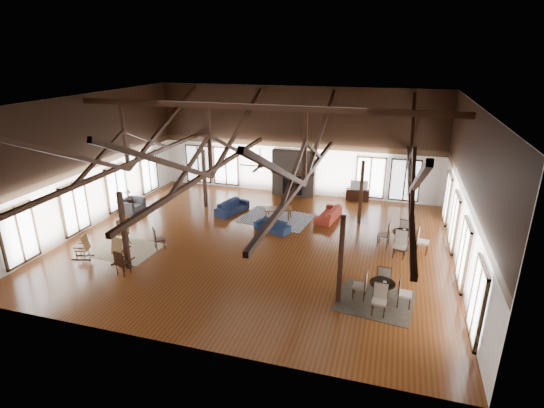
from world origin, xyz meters
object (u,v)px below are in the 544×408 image
(sofa_orange, at_px, (328,214))
(tv_console, at_px, (358,195))
(cafe_table_far, at_px, (403,237))
(cafe_table_near, at_px, (382,288))
(sofa_navy_front, at_px, (272,226))
(sofa_navy_left, at_px, (232,207))
(armchair, at_px, (132,206))
(coffee_table, at_px, (278,209))

(sofa_orange, distance_m, tv_console, 3.41)
(cafe_table_far, bearing_deg, cafe_table_near, -98.61)
(sofa_navy_front, xyz_separation_m, sofa_navy_left, (-2.62, 1.70, 0.05))
(armchair, height_order, cafe_table_near, cafe_table_near)
(cafe_table_far, bearing_deg, coffee_table, 162.16)
(sofa_navy_front, relative_size, cafe_table_near, 0.86)
(coffee_table, height_order, armchair, armchair)
(coffee_table, xyz_separation_m, cafe_table_near, (5.23, -6.15, 0.04))
(sofa_navy_left, bearing_deg, armchair, 122.75)
(sofa_orange, distance_m, cafe_table_near, 7.25)
(sofa_orange, xyz_separation_m, armchair, (-9.71, -1.94, 0.06))
(cafe_table_near, distance_m, tv_console, 10.06)
(coffee_table, distance_m, cafe_table_far, 6.17)
(sofa_orange, bearing_deg, armchair, -69.30)
(sofa_orange, distance_m, armchair, 9.90)
(armchair, distance_m, cafe_table_near, 13.41)
(armchair, distance_m, cafe_table_far, 13.21)
(sofa_navy_left, xyz_separation_m, tv_console, (5.95, 3.66, 0.02))
(coffee_table, bearing_deg, sofa_navy_front, -103.87)
(sofa_navy_front, height_order, sofa_orange, sofa_orange)
(tv_console, bearing_deg, sofa_navy_front, -121.81)
(sofa_orange, distance_m, coffee_table, 2.45)
(coffee_table, relative_size, cafe_table_near, 0.77)
(armchair, xyz_separation_m, cafe_table_near, (12.55, -4.73, 0.14))
(sofa_navy_left, xyz_separation_m, cafe_table_near, (7.69, -6.24, 0.21))
(sofa_navy_left, xyz_separation_m, cafe_table_far, (8.34, -1.98, 0.25))
(sofa_navy_front, relative_size, coffee_table, 1.12)
(sofa_orange, relative_size, cafe_table_far, 0.95)
(tv_console, bearing_deg, armchair, -154.43)
(sofa_orange, bearing_deg, cafe_table_far, 64.72)
(sofa_navy_front, distance_m, sofa_orange, 3.10)
(sofa_orange, height_order, cafe_table_near, cafe_table_near)
(sofa_navy_left, xyz_separation_m, sofa_orange, (4.85, 0.44, 0.00))
(sofa_orange, relative_size, tv_console, 1.63)
(sofa_navy_left, xyz_separation_m, coffee_table, (2.46, -0.08, 0.17))
(coffee_table, height_order, cafe_table_near, cafe_table_near)
(sofa_orange, xyz_separation_m, cafe_table_near, (2.84, -6.67, 0.21))
(sofa_navy_front, height_order, coffee_table, coffee_table)
(sofa_navy_left, bearing_deg, cafe_table_near, -113.51)
(sofa_orange, bearing_deg, coffee_table, -68.32)
(coffee_table, height_order, tv_console, tv_console)
(sofa_navy_left, relative_size, armchair, 1.80)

